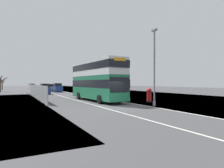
{
  "coord_description": "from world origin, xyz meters",
  "views": [
    {
      "loc": [
        -9.25,
        -16.66,
        2.41
      ],
      "look_at": [
        1.81,
        4.82,
        2.2
      ],
      "focal_mm": 31.38,
      "sensor_mm": 36.0,
      "label": 1
    }
  ],
  "objects_px": {
    "roadworks_barrier": "(124,95)",
    "car_far_side": "(31,87)",
    "double_decker_bus": "(97,80)",
    "lamppost_foreground": "(154,70)",
    "car_receding_mid": "(58,88)",
    "car_oncoming_near": "(45,89)",
    "car_receding_far": "(50,88)",
    "red_pillar_postbox": "(149,94)"
  },
  "relations": [
    {
      "from": "car_receding_mid",
      "to": "roadworks_barrier",
      "type": "bearing_deg",
      "value": -82.51
    },
    {
      "from": "lamppost_foreground",
      "to": "car_far_side",
      "type": "height_order",
      "value": "lamppost_foreground"
    },
    {
      "from": "car_oncoming_near",
      "to": "car_receding_far",
      "type": "height_order",
      "value": "car_oncoming_near"
    },
    {
      "from": "lamppost_foreground",
      "to": "roadworks_barrier",
      "type": "relative_size",
      "value": 5.34
    },
    {
      "from": "car_receding_far",
      "to": "roadworks_barrier",
      "type": "bearing_deg",
      "value": -82.66
    },
    {
      "from": "car_oncoming_near",
      "to": "car_receding_mid",
      "type": "bearing_deg",
      "value": 61.5
    },
    {
      "from": "red_pillar_postbox",
      "to": "car_far_side",
      "type": "xyz_separation_m",
      "value": [
        -9.34,
        45.49,
        0.0
      ]
    },
    {
      "from": "roadworks_barrier",
      "to": "double_decker_bus",
      "type": "bearing_deg",
      "value": 170.59
    },
    {
      "from": "double_decker_bus",
      "to": "car_receding_far",
      "type": "distance_m",
      "value": 32.37
    },
    {
      "from": "lamppost_foreground",
      "to": "car_far_side",
      "type": "xyz_separation_m",
      "value": [
        -7.47,
        48.73,
        -2.73
      ]
    },
    {
      "from": "double_decker_bus",
      "to": "car_oncoming_near",
      "type": "xyz_separation_m",
      "value": [
        -3.82,
        18.32,
        -1.75
      ]
    },
    {
      "from": "roadworks_barrier",
      "to": "car_receding_mid",
      "type": "height_order",
      "value": "car_receding_mid"
    },
    {
      "from": "car_receding_mid",
      "to": "car_far_side",
      "type": "relative_size",
      "value": 1.02
    },
    {
      "from": "lamppost_foreground",
      "to": "car_far_side",
      "type": "relative_size",
      "value": 1.87
    },
    {
      "from": "car_receding_far",
      "to": "car_far_side",
      "type": "xyz_separation_m",
      "value": [
        -4.03,
        8.51,
        0.02
      ]
    },
    {
      "from": "lamppost_foreground",
      "to": "car_oncoming_near",
      "type": "distance_m",
      "value": 27.23
    },
    {
      "from": "roadworks_barrier",
      "to": "car_oncoming_near",
      "type": "distance_m",
      "value": 20.45
    },
    {
      "from": "red_pillar_postbox",
      "to": "car_receding_mid",
      "type": "distance_m",
      "value": 31.0
    },
    {
      "from": "car_receding_far",
      "to": "car_far_side",
      "type": "height_order",
      "value": "car_far_side"
    },
    {
      "from": "red_pillar_postbox",
      "to": "double_decker_bus",
      "type": "bearing_deg",
      "value": 136.48
    },
    {
      "from": "red_pillar_postbox",
      "to": "roadworks_barrier",
      "type": "distance_m",
      "value": 4.17
    },
    {
      "from": "lamppost_foreground",
      "to": "roadworks_barrier",
      "type": "bearing_deg",
      "value": 83.64
    },
    {
      "from": "roadworks_barrier",
      "to": "car_receding_mid",
      "type": "relative_size",
      "value": 0.35
    },
    {
      "from": "red_pillar_postbox",
      "to": "car_receding_far",
      "type": "bearing_deg",
      "value": 98.17
    },
    {
      "from": "car_oncoming_near",
      "to": "car_receding_mid",
      "type": "xyz_separation_m",
      "value": [
        4.16,
        7.67,
        0.03
      ]
    },
    {
      "from": "car_oncoming_near",
      "to": "car_receding_far",
      "type": "relative_size",
      "value": 0.95
    },
    {
      "from": "double_decker_bus",
      "to": "roadworks_barrier",
      "type": "height_order",
      "value": "double_decker_bus"
    },
    {
      "from": "roadworks_barrier",
      "to": "car_receding_mid",
      "type": "distance_m",
      "value": 26.86
    },
    {
      "from": "roadworks_barrier",
      "to": "car_far_side",
      "type": "relative_size",
      "value": 0.35
    },
    {
      "from": "lamppost_foreground",
      "to": "red_pillar_postbox",
      "type": "bearing_deg",
      "value": 59.89
    },
    {
      "from": "roadworks_barrier",
      "to": "car_receding_far",
      "type": "xyz_separation_m",
      "value": [
        -4.24,
        32.95,
        0.27
      ]
    },
    {
      "from": "double_decker_bus",
      "to": "car_oncoming_near",
      "type": "relative_size",
      "value": 2.74
    },
    {
      "from": "double_decker_bus",
      "to": "car_far_side",
      "type": "xyz_separation_m",
      "value": [
        -4.43,
        40.83,
        -1.8
      ]
    },
    {
      "from": "car_far_side",
      "to": "roadworks_barrier",
      "type": "bearing_deg",
      "value": -78.71
    },
    {
      "from": "double_decker_bus",
      "to": "red_pillar_postbox",
      "type": "xyz_separation_m",
      "value": [
        4.91,
        -4.66,
        -1.81
      ]
    },
    {
      "from": "double_decker_bus",
      "to": "car_oncoming_near",
      "type": "bearing_deg",
      "value": 101.77
    },
    {
      "from": "red_pillar_postbox",
      "to": "car_receding_mid",
      "type": "height_order",
      "value": "car_receding_mid"
    },
    {
      "from": "car_oncoming_near",
      "to": "car_far_side",
      "type": "height_order",
      "value": "car_oncoming_near"
    },
    {
      "from": "lamppost_foreground",
      "to": "car_receding_mid",
      "type": "relative_size",
      "value": 1.84
    },
    {
      "from": "double_decker_bus",
      "to": "car_oncoming_near",
      "type": "height_order",
      "value": "double_decker_bus"
    },
    {
      "from": "roadworks_barrier",
      "to": "car_receding_far",
      "type": "bearing_deg",
      "value": 97.34
    },
    {
      "from": "double_decker_bus",
      "to": "red_pillar_postbox",
      "type": "bearing_deg",
      "value": -43.52
    }
  ]
}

